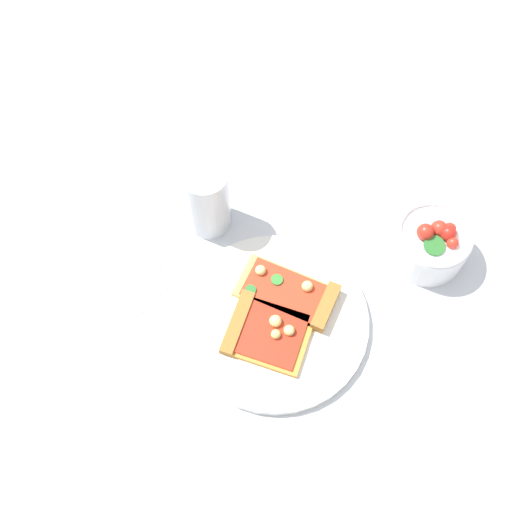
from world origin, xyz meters
name	(u,v)px	position (x,y,z in m)	size (l,w,h in m)	color
ground_plane	(307,316)	(0.00, 0.00, 0.00)	(2.40, 2.40, 0.00)	silver
plate	(274,320)	(-0.01, -0.05, 0.01)	(0.28, 0.28, 0.01)	white
pizza_slice_near	(264,331)	(0.00, -0.07, 0.02)	(0.15, 0.15, 0.02)	gold
pizza_slice_far	(294,294)	(-0.03, -0.01, 0.02)	(0.16, 0.15, 0.02)	#E5B256
salad_bowl	(431,243)	(-0.02, 0.21, 0.04)	(0.12, 0.12, 0.08)	white
soda_glass	(207,200)	(-0.21, -0.08, 0.06)	(0.07, 0.07, 0.13)	silver
paper_napkin	(116,267)	(-0.19, -0.24, 0.00)	(0.15, 0.14, 0.00)	white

